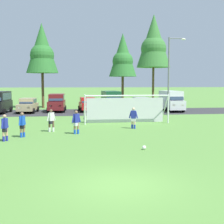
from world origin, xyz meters
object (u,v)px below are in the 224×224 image
(parked_car_slot_left, at_px, (28,105))
(parked_car_slot_far_right, at_px, (171,100))
(parked_car_slot_center, at_px, (87,104))
(player_winger_right, at_px, (133,118))
(parked_car_slot_center_right, at_px, (111,101))
(parked_car_slot_center_left, at_px, (57,103))
(parked_car_slot_right, at_px, (141,104))
(parked_car_slot_end, at_px, (171,102))
(player_striker_near, at_px, (76,122))
(soccer_goal, at_px, (126,108))
(player_defender_far, at_px, (51,120))
(soccer_ball, at_px, (144,148))
(street_lamp, at_px, (170,75))
(player_midfield_center, at_px, (22,125))
(player_winger_left, at_px, (5,128))

(parked_car_slot_left, distance_m, parked_car_slot_far_right, 17.39)
(parked_car_slot_left, height_order, parked_car_slot_center, same)
(player_winger_right, xyz_separation_m, parked_car_slot_center_right, (0.04, 13.87, 0.52))
(parked_car_slot_center_left, bearing_deg, parked_car_slot_right, -2.58)
(parked_car_slot_end, bearing_deg, parked_car_slot_center, -179.23)
(player_striker_near, distance_m, parked_car_slot_far_right, 19.71)
(player_winger_right, relative_size, parked_car_slot_end, 0.35)
(soccer_goal, distance_m, player_defender_far, 7.62)
(soccer_ball, xyz_separation_m, player_striker_near, (-3.50, 5.56, 0.71))
(parked_car_slot_center, bearing_deg, street_lamp, -30.89)
(player_midfield_center, height_order, parked_car_slot_end, parked_car_slot_end)
(player_midfield_center, xyz_separation_m, player_winger_right, (7.94, 2.79, 0.00))
(player_striker_near, xyz_separation_m, parked_car_slot_end, (12.43, 16.94, 0.29))
(soccer_goal, distance_m, parked_car_slot_right, 11.71)
(parked_car_slot_center_right, relative_size, parked_car_slot_end, 1.04)
(player_defender_far, height_order, street_lamp, street_lamp)
(parked_car_slot_center_left, bearing_deg, player_striker_near, -83.01)
(player_winger_right, bearing_deg, player_striker_near, -156.20)
(parked_car_slot_left, xyz_separation_m, parked_car_slot_far_right, (17.38, -0.46, 0.47))
(parked_car_slot_center, bearing_deg, player_winger_left, -107.60)
(player_winger_right, distance_m, parked_car_slot_center_right, 13.88)
(player_midfield_center, relative_size, player_defender_far, 1.00)
(parked_car_slot_center, relative_size, parked_car_slot_center_right, 0.88)
(soccer_goal, bearing_deg, player_winger_left, -138.95)
(parked_car_slot_center, height_order, parked_car_slot_far_right, parked_car_slot_far_right)
(player_striker_near, relative_size, player_defender_far, 1.00)
(soccer_goal, bearing_deg, player_winger_right, -90.49)
(player_defender_far, bearing_deg, parked_car_slot_center_right, 66.80)
(player_winger_left, relative_size, street_lamp, 0.19)
(soccer_ball, bearing_deg, player_winger_right, 82.94)
(player_striker_near, height_order, parked_car_slot_right, parked_car_slot_right)
(parked_car_slot_left, relative_size, parked_car_slot_far_right, 0.89)
(soccer_goal, xyz_separation_m, player_winger_left, (-8.82, -7.68, -0.47))
(parked_car_slot_center, distance_m, parked_car_slot_center_right, 3.02)
(player_striker_near, distance_m, street_lamp, 15.95)
(soccer_ball, distance_m, player_striker_near, 6.61)
(parked_car_slot_center_right, bearing_deg, parked_car_slot_center_left, 169.28)
(parked_car_slot_far_right, bearing_deg, player_winger_right, -118.75)
(player_winger_left, relative_size, player_winger_right, 1.00)
(player_midfield_center, height_order, parked_car_slot_left, parked_car_slot_left)
(soccer_goal, bearing_deg, parked_car_slot_right, 70.51)
(parked_car_slot_left, xyz_separation_m, parked_car_slot_end, (17.86, 0.82, 0.24))
(soccer_goal, xyz_separation_m, player_striker_near, (-4.46, -5.57, -0.47))
(player_striker_near, xyz_separation_m, parked_car_slot_left, (-5.43, 16.12, 0.05))
(parked_car_slot_center_left, height_order, parked_car_slot_end, same)
(parked_car_slot_left, bearing_deg, player_striker_near, -71.39)
(player_winger_right, height_order, street_lamp, street_lamp)
(soccer_ball, bearing_deg, parked_car_slot_center, 94.75)
(parked_car_slot_center_left, relative_size, parked_car_slot_end, 1.00)
(parked_car_slot_center_right, bearing_deg, player_winger_right, -90.16)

